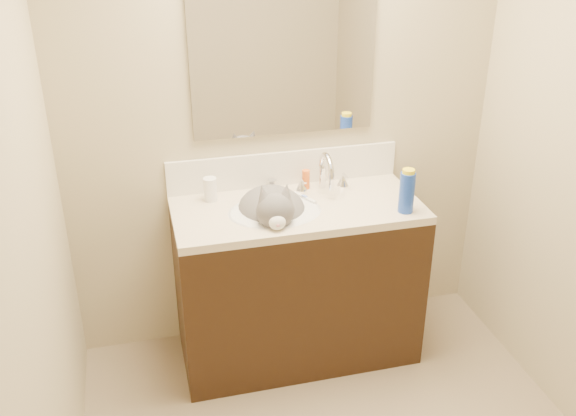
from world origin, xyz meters
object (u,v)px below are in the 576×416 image
vanity_cabinet (297,285)px  faucet (325,175)px  spray_can (407,193)px  pill_bottle (210,189)px  basin (275,224)px  cat (273,212)px  amber_bottle (306,179)px  silver_jar (272,185)px

vanity_cabinet → faucet: faucet is taller
spray_can → pill_bottle: bearing=158.3°
basin → vanity_cabinet: bearing=14.0°
vanity_cabinet → cat: size_ratio=2.48×
basin → amber_bottle: bearing=45.7°
pill_bottle → amber_bottle: bearing=2.8°
pill_bottle → basin: bearing=-35.4°
spray_can → basin: bearing=165.7°
vanity_cabinet → faucet: (0.18, 0.14, 0.54)m
vanity_cabinet → spray_can: spray_can is taller
faucet → spray_can: 0.44m
vanity_cabinet → basin: bearing=-166.0°
silver_jar → spray_can: bearing=-35.9°
basin → amber_bottle: 0.33m
basin → spray_can: (0.60, -0.15, 0.17)m
cat → amber_bottle: cat is taller
spray_can → faucet: bearing=133.1°
spray_can → amber_bottle: bearing=135.8°
silver_jar → amber_bottle: 0.17m
vanity_cabinet → cat: cat is taller
pill_bottle → silver_jar: (0.32, 0.05, -0.03)m
vanity_cabinet → faucet: bearing=37.3°
cat → pill_bottle: bearing=154.1°
amber_bottle → vanity_cabinet: bearing=-116.6°
vanity_cabinet → amber_bottle: amber_bottle is taller
silver_jar → basin: bearing=-100.1°
pill_bottle → vanity_cabinet: bearing=-22.8°
pill_bottle → spray_can: 0.94m
faucet → pill_bottle: bearing=177.1°
faucet → pill_bottle: size_ratio=2.38×
vanity_cabinet → basin: 0.40m
pill_bottle → amber_bottle: 0.49m
basin → faucet: faucet is taller
pill_bottle → spray_can: (0.88, -0.35, 0.04)m
vanity_cabinet → cat: bearing=-176.5°
faucet → amber_bottle: (-0.08, 0.05, -0.04)m
cat → basin: bearing=-71.7°
vanity_cabinet → pill_bottle: size_ratio=10.19×
vanity_cabinet → faucet: 0.58m
vanity_cabinet → pill_bottle: bearing=157.2°
vanity_cabinet → pill_bottle: 0.67m
faucet → spray_can: faucet is taller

